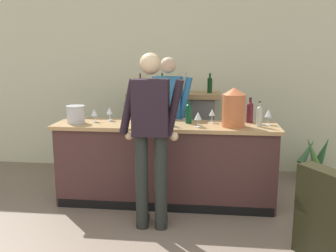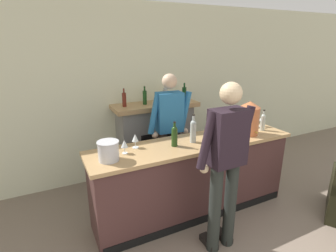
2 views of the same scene
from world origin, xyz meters
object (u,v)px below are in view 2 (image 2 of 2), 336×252
object	(u,v)px
ice_bucket_steel	(108,151)
wine_glass_mid_counter	(227,131)
wine_bottle_cabernet_heavy	(247,117)
person_bartender	(170,129)
person_customer	(225,163)
wine_bottle_port_short	(263,121)
wine_bottle_chardonnay_pale	(193,130)
wine_glass_back_row	(224,124)
wine_bottle_rose_blush	(210,127)
wine_bottle_burgundy_dark	(174,135)
wine_glass_near_bucket	(263,118)
fireplace_stone	(156,139)
copper_dispenser	(249,118)
potted_plant_corner	(254,144)
wine_glass_front_right	(135,138)
wine_bottle_merlot_tall	(234,121)
wine_glass_front_left	(124,144)

from	to	relation	value
ice_bucket_steel	wine_glass_mid_counter	world-z (taller)	ice_bucket_steel
wine_bottle_cabernet_heavy	person_bartender	bearing A→B (deg)	158.17
person_customer	wine_bottle_port_short	world-z (taller)	person_customer
wine_bottle_chardonnay_pale	wine_glass_back_row	xyz separation A→B (m)	(0.57, 0.14, -0.04)
wine_bottle_chardonnay_pale	wine_glass_back_row	size ratio (longest dim) A/B	2.11
person_customer	ice_bucket_steel	distance (m)	1.20
person_customer	wine_bottle_rose_blush	xyz separation A→B (m)	(0.33, 0.76, 0.10)
wine_bottle_burgundy_dark	wine_glass_near_bucket	xyz separation A→B (m)	(1.49, 0.10, -0.00)
wine_bottle_rose_blush	fireplace_stone	bearing A→B (deg)	104.30
copper_dispenser	wine_bottle_cabernet_heavy	distance (m)	0.35
fireplace_stone	potted_plant_corner	size ratio (longest dim) A/B	2.26
wine_bottle_chardonnay_pale	wine_glass_front_right	xyz separation A→B (m)	(-0.69, 0.14, -0.04)
wine_bottle_port_short	wine_bottle_rose_blush	xyz separation A→B (m)	(-0.81, 0.11, -0.00)
wine_bottle_merlot_tall	wine_glass_mid_counter	world-z (taller)	wine_bottle_merlot_tall
wine_glass_back_row	potted_plant_corner	bearing A→B (deg)	30.23
person_bartender	fireplace_stone	bearing A→B (deg)	87.47
potted_plant_corner	person_customer	distance (m)	2.78
fireplace_stone	copper_dispenser	xyz separation A→B (m)	(0.80, -1.25, 0.58)
wine_bottle_cabernet_heavy	wine_bottle_port_short	size ratio (longest dim) A/B	1.04
wine_glass_front_right	wine_glass_near_bucket	world-z (taller)	wine_glass_near_bucket
ice_bucket_steel	wine_bottle_port_short	world-z (taller)	wine_bottle_port_short
potted_plant_corner	ice_bucket_steel	xyz separation A→B (m)	(-3.09, -1.05, 0.85)
wine_glass_back_row	copper_dispenser	bearing A→B (deg)	-40.92
fireplace_stone	wine_bottle_merlot_tall	size ratio (longest dim) A/B	5.50
person_customer	wine_bottle_cabernet_heavy	bearing A→B (deg)	39.78
wine_bottle_cabernet_heavy	wine_glass_near_bucket	bearing A→B (deg)	-28.76
person_bartender	wine_glass_near_bucket	xyz separation A→B (m)	(1.24, -0.53, 0.14)
person_bartender	wine_bottle_rose_blush	xyz separation A→B (m)	(0.31, -0.54, 0.14)
person_customer	wine_bottle_rose_blush	distance (m)	0.84
ice_bucket_steel	wine_bottle_merlot_tall	size ratio (longest dim) A/B	0.81
wine_bottle_merlot_tall	potted_plant_corner	bearing A→B (deg)	33.13
fireplace_stone	wine_bottle_rose_blush	size ratio (longest dim) A/B	5.38
wine_bottle_cabernet_heavy	wine_bottle_port_short	distance (m)	0.25
fireplace_stone	wine_bottle_port_short	distance (m)	1.71
person_customer	wine_glass_front_right	size ratio (longest dim) A/B	10.90
wine_bottle_merlot_tall	wine_glass_back_row	bearing A→B (deg)	-171.32
person_bartender	wine_glass_back_row	bearing A→B (deg)	-38.85
wine_bottle_rose_blush	wine_glass_mid_counter	xyz separation A→B (m)	(0.12, -0.21, -0.01)
wine_glass_front_left	wine_bottle_port_short	bearing A→B (deg)	-2.25
wine_bottle_rose_blush	wine_glass_back_row	world-z (taller)	wine_bottle_rose_blush
person_bartender	ice_bucket_steel	xyz separation A→B (m)	(-1.04, -0.67, 0.12)
potted_plant_corner	wine_glass_back_row	bearing A→B (deg)	-149.77
wine_bottle_chardonnay_pale	person_bartender	bearing A→B (deg)	91.46
fireplace_stone	person_customer	size ratio (longest dim) A/B	0.84
wine_glass_back_row	wine_glass_mid_counter	bearing A→B (deg)	-119.84
person_customer	wine_bottle_burgundy_dark	distance (m)	0.72
wine_bottle_chardonnay_pale	wine_bottle_burgundy_dark	distance (m)	0.26
potted_plant_corner	wine_bottle_cabernet_heavy	distance (m)	1.56
wine_bottle_rose_blush	wine_glass_near_bucket	distance (m)	0.93
fireplace_stone	wine_bottle_chardonnay_pale	xyz separation A→B (m)	(-0.01, -1.18, 0.51)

